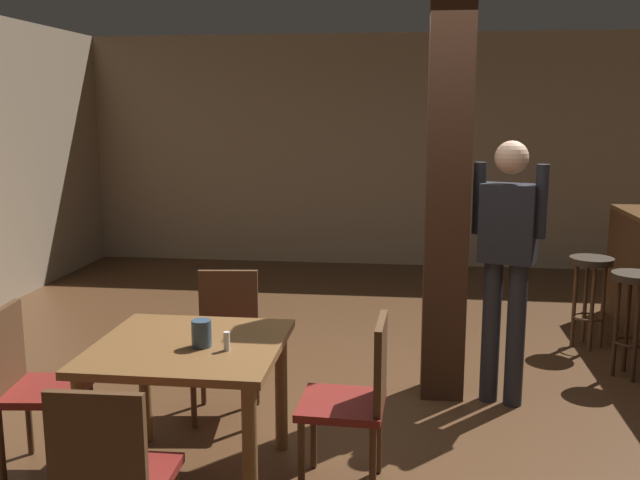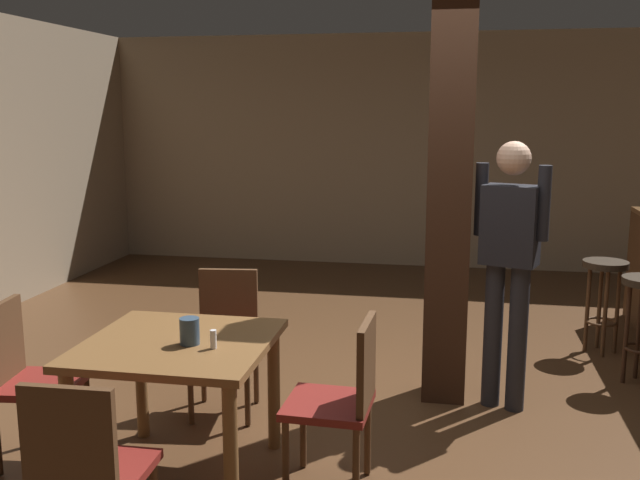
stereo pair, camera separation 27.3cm
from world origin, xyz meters
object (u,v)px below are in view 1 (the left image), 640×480
object	(u,v)px
chair_south	(112,476)
bar_stool_near	(634,301)
salt_shaker	(227,341)
standing_person	(507,254)
chair_west	(30,380)
chair_east	(357,395)
dining_table	(190,366)
bar_stool_mid	(591,280)
chair_north	(227,335)
napkin_cup	(202,333)

from	to	relation	value
chair_south	bar_stool_near	bearing A→B (deg)	44.70
salt_shaker	standing_person	xyz separation A→B (m)	(1.50, 1.31, 0.21)
chair_west	salt_shaker	size ratio (longest dim) A/B	9.41
salt_shaker	bar_stool_near	size ratio (longest dim) A/B	0.12
chair_south	salt_shaker	distance (m)	0.90
chair_east	chair_south	bearing A→B (deg)	-134.23
dining_table	chair_south	bearing A→B (deg)	-92.36
chair_east	bar_stool_near	xyz separation A→B (m)	(1.84, 1.79, 0.06)
standing_person	bar_stool_near	xyz separation A→B (m)	(0.98, 0.58, -0.43)
chair_west	salt_shaker	bearing A→B (deg)	-4.31
salt_shaker	bar_stool_near	xyz separation A→B (m)	(2.48, 1.89, -0.23)
dining_table	salt_shaker	size ratio (longest dim) A/B	9.94
dining_table	chair_east	size ratio (longest dim) A/B	1.06
bar_stool_mid	chair_south	bearing A→B (deg)	-127.70
chair_east	standing_person	bearing A→B (deg)	54.36
bar_stool_near	bar_stool_mid	size ratio (longest dim) A/B	1.03
chair_west	bar_stool_near	bearing A→B (deg)	26.91
chair_north	chair_west	size ratio (longest dim) A/B	1.00
salt_shaker	bar_stool_near	distance (m)	3.12
chair_north	napkin_cup	distance (m)	0.97
napkin_cup	bar_stool_near	size ratio (longest dim) A/B	0.18
chair_east	salt_shaker	xyz separation A→B (m)	(-0.63, -0.10, 0.29)
chair_west	bar_stool_near	world-z (taller)	chair_west
dining_table	bar_stool_near	bearing A→B (deg)	33.80
napkin_cup	bar_stool_near	bearing A→B (deg)	35.28
chair_west	napkin_cup	xyz separation A→B (m)	(0.95, -0.04, 0.31)
salt_shaker	dining_table	bearing A→B (deg)	158.74
chair_west	chair_east	xyz separation A→B (m)	(1.72, 0.02, 0.00)
salt_shaker	bar_stool_near	world-z (taller)	salt_shaker
chair_east	napkin_cup	xyz separation A→B (m)	(-0.77, -0.06, 0.31)
dining_table	chair_south	world-z (taller)	chair_south
chair_north	chair_east	distance (m)	1.23
chair_west	chair_south	xyz separation A→B (m)	(0.83, -0.90, 0.00)
bar_stool_near	salt_shaker	bearing A→B (deg)	-142.62
chair_west	napkin_cup	distance (m)	1.00
napkin_cup	bar_stool_mid	size ratio (longest dim) A/B	0.18
chair_west	salt_shaker	world-z (taller)	chair_west
chair_north	standing_person	bearing A→B (deg)	11.60
bar_stool_near	bar_stool_mid	world-z (taller)	bar_stool_near
chair_south	salt_shaker	world-z (taller)	chair_south
chair_south	salt_shaker	size ratio (longest dim) A/B	9.41
dining_table	chair_west	xyz separation A→B (m)	(-0.87, -0.00, -0.12)
dining_table	standing_person	distance (m)	2.14
chair_north	bar_stool_near	world-z (taller)	chair_north
chair_north	chair_south	xyz separation A→B (m)	(-0.01, -1.76, 0.00)
bar_stool_near	standing_person	bearing A→B (deg)	-149.19
standing_person	bar_stool_mid	distance (m)	1.55
bar_stool_mid	standing_person	bearing A→B (deg)	-124.13
chair_east	bar_stool_near	distance (m)	2.57
bar_stool_near	chair_west	bearing A→B (deg)	-153.09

